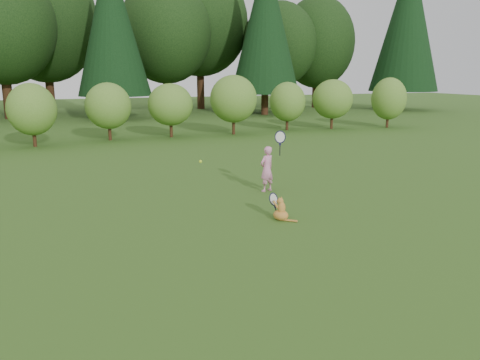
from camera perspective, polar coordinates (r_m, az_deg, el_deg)
name	(u,v)px	position (r m, az deg, el deg)	size (l,w,h in m)	color
ground	(245,224)	(9.18, 0.61, -5.40)	(100.00, 100.00, 0.00)	#2B4F16
shrub_row	(138,108)	(21.41, -12.33, 8.62)	(28.00, 3.00, 2.80)	#507B26
child	(267,168)	(11.60, 3.34, 1.49)	(0.69, 0.49, 1.69)	pink
cat	(281,208)	(9.43, 4.97, -3.42)	(0.46, 0.70, 0.64)	#B77223
tennis_ball	(201,161)	(10.57, -4.83, 2.27)	(0.07, 0.07, 0.07)	#C3EB1B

